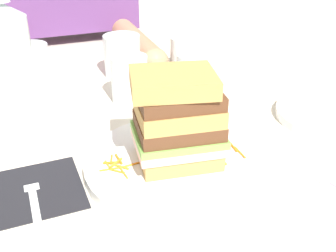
% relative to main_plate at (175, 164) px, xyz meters
% --- Properties ---
extents(ground_plane, '(3.00, 3.00, 0.00)m').
position_rel_main_plate_xyz_m(ground_plane, '(0.00, -0.01, -0.01)').
color(ground_plane, beige).
extents(main_plate, '(0.27, 0.27, 0.02)m').
position_rel_main_plate_xyz_m(main_plate, '(0.00, 0.00, 0.00)').
color(main_plate, white).
rests_on(main_plate, ground_plane).
extents(sandwich, '(0.13, 0.11, 0.13)m').
position_rel_main_plate_xyz_m(sandwich, '(-0.00, 0.00, 0.07)').
color(sandwich, tan).
rests_on(sandwich, main_plate).
extents(carrot_shred_0, '(0.03, 0.01, 0.00)m').
position_rel_main_plate_xyz_m(carrot_shred_0, '(-0.09, 0.01, 0.01)').
color(carrot_shred_0, orange).
rests_on(carrot_shred_0, main_plate).
extents(carrot_shred_1, '(0.01, 0.02, 0.00)m').
position_rel_main_plate_xyz_m(carrot_shred_1, '(-0.09, 0.03, 0.01)').
color(carrot_shred_1, orange).
rests_on(carrot_shred_1, main_plate).
extents(carrot_shred_2, '(0.02, 0.02, 0.00)m').
position_rel_main_plate_xyz_m(carrot_shred_2, '(-0.09, -0.00, 0.01)').
color(carrot_shred_2, orange).
rests_on(carrot_shred_2, main_plate).
extents(carrot_shred_3, '(0.00, 0.02, 0.00)m').
position_rel_main_plate_xyz_m(carrot_shred_3, '(-0.10, 0.02, 0.01)').
color(carrot_shred_3, orange).
rests_on(carrot_shred_3, main_plate).
extents(carrot_shred_4, '(0.02, 0.02, 0.00)m').
position_rel_main_plate_xyz_m(carrot_shred_4, '(-0.08, 0.02, 0.01)').
color(carrot_shred_4, orange).
rests_on(carrot_shred_4, main_plate).
extents(carrot_shred_5, '(0.02, 0.01, 0.00)m').
position_rel_main_plate_xyz_m(carrot_shred_5, '(-0.09, 0.02, 0.01)').
color(carrot_shred_5, orange).
rests_on(carrot_shred_5, main_plate).
extents(carrot_shred_6, '(0.03, 0.01, 0.00)m').
position_rel_main_plate_xyz_m(carrot_shred_6, '(-0.07, 0.01, 0.01)').
color(carrot_shred_6, orange).
rests_on(carrot_shred_6, main_plate).
extents(carrot_shred_7, '(0.01, 0.03, 0.00)m').
position_rel_main_plate_xyz_m(carrot_shred_7, '(-0.08, -0.00, 0.01)').
color(carrot_shred_7, orange).
rests_on(carrot_shred_7, main_plate).
extents(carrot_shred_8, '(0.01, 0.03, 0.00)m').
position_rel_main_plate_xyz_m(carrot_shred_8, '(-0.08, 0.03, 0.01)').
color(carrot_shred_8, orange).
rests_on(carrot_shred_8, main_plate).
extents(carrot_shred_9, '(0.02, 0.02, 0.00)m').
position_rel_main_plate_xyz_m(carrot_shred_9, '(-0.08, 0.01, 0.01)').
color(carrot_shred_9, orange).
rests_on(carrot_shred_9, main_plate).
extents(carrot_shred_10, '(0.02, 0.03, 0.00)m').
position_rel_main_plate_xyz_m(carrot_shred_10, '(0.08, -0.01, 0.01)').
color(carrot_shred_10, orange).
rests_on(carrot_shred_10, main_plate).
extents(carrot_shred_11, '(0.01, 0.02, 0.00)m').
position_rel_main_plate_xyz_m(carrot_shred_11, '(0.08, 0.00, 0.01)').
color(carrot_shred_11, orange).
rests_on(carrot_shred_11, main_plate).
extents(carrot_shred_12, '(0.00, 0.02, 0.00)m').
position_rel_main_plate_xyz_m(carrot_shred_12, '(0.06, -0.03, 0.01)').
color(carrot_shred_12, orange).
rests_on(carrot_shred_12, main_plate).
extents(carrot_shred_13, '(0.01, 0.02, 0.00)m').
position_rel_main_plate_xyz_m(carrot_shred_13, '(0.06, 0.00, 0.01)').
color(carrot_shred_13, orange).
rests_on(carrot_shred_13, main_plate).
extents(carrot_shred_14, '(0.01, 0.03, 0.00)m').
position_rel_main_plate_xyz_m(carrot_shred_14, '(0.09, 0.00, 0.01)').
color(carrot_shred_14, orange).
rests_on(carrot_shred_14, main_plate).
extents(carrot_shred_15, '(0.03, 0.01, 0.00)m').
position_rel_main_plate_xyz_m(carrot_shred_15, '(0.07, -0.00, 0.01)').
color(carrot_shred_15, orange).
rests_on(carrot_shred_15, main_plate).
extents(carrot_shred_16, '(0.01, 0.02, 0.00)m').
position_rel_main_plate_xyz_m(carrot_shred_16, '(0.08, 0.00, 0.01)').
color(carrot_shred_16, orange).
rests_on(carrot_shred_16, main_plate).
extents(carrot_shred_17, '(0.01, 0.02, 0.00)m').
position_rel_main_plate_xyz_m(carrot_shred_17, '(0.07, -0.02, 0.01)').
color(carrot_shred_17, orange).
rests_on(carrot_shred_17, main_plate).
extents(carrot_shred_18, '(0.00, 0.03, 0.00)m').
position_rel_main_plate_xyz_m(carrot_shred_18, '(0.10, -0.02, 0.01)').
color(carrot_shred_18, orange).
rests_on(carrot_shred_18, main_plate).
extents(napkin_dark, '(0.14, 0.13, 0.00)m').
position_rel_main_plate_xyz_m(napkin_dark, '(-0.20, 0.02, -0.01)').
color(napkin_dark, black).
rests_on(napkin_dark, ground_plane).
extents(fork, '(0.02, 0.17, 0.00)m').
position_rel_main_plate_xyz_m(fork, '(-0.20, -0.00, -0.00)').
color(fork, silver).
rests_on(fork, napkin_dark).
extents(knife, '(0.03, 0.20, 0.00)m').
position_rel_main_plate_xyz_m(knife, '(0.18, -0.01, -0.01)').
color(knife, silver).
rests_on(knife, ground_plane).
extents(juice_glass, '(0.07, 0.07, 0.09)m').
position_rel_main_plate_xyz_m(juice_glass, '(0.13, 0.22, 0.03)').
color(juice_glass, white).
rests_on(juice_glass, ground_plane).
extents(water_bottle, '(0.07, 0.07, 0.24)m').
position_rel_main_plate_xyz_m(water_bottle, '(-0.20, 0.26, 0.10)').
color(water_bottle, silver).
rests_on(water_bottle, ground_plane).
extents(empty_tumbler_0, '(0.08, 0.08, 0.09)m').
position_rel_main_plate_xyz_m(empty_tumbler_0, '(-0.17, 0.38, 0.04)').
color(empty_tumbler_0, silver).
rests_on(empty_tumbler_0, ground_plane).
extents(empty_tumbler_1, '(0.06, 0.06, 0.08)m').
position_rel_main_plate_xyz_m(empty_tumbler_1, '(0.16, 0.36, 0.03)').
color(empty_tumbler_1, silver).
rests_on(empty_tumbler_1, ground_plane).
extents(empty_tumbler_2, '(0.08, 0.08, 0.09)m').
position_rel_main_plate_xyz_m(empty_tumbler_2, '(0.02, 0.38, 0.04)').
color(empty_tumbler_2, silver).
rests_on(empty_tumbler_2, ground_plane).
extents(empty_tumbler_3, '(0.07, 0.07, 0.09)m').
position_rel_main_plate_xyz_m(empty_tumbler_3, '(0.01, 0.25, 0.04)').
color(empty_tumbler_3, silver).
rests_on(empty_tumbler_3, ground_plane).
extents(side_plate, '(0.20, 0.20, 0.02)m').
position_rel_main_plate_xyz_m(side_plate, '(0.32, 0.05, -0.00)').
color(side_plate, white).
rests_on(side_plate, ground_plane).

